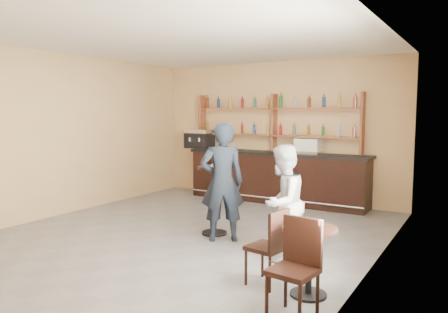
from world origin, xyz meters
The scene contains 22 objects.
floor centered at (0.00, 0.00, 0.00)m, with size 7.00×7.00×0.00m, color slate.
ceiling centered at (0.00, 0.00, 3.20)m, with size 7.00×7.00×0.00m, color white.
wall_back centered at (0.00, 3.50, 1.60)m, with size 7.00×7.00×0.00m, color tan.
wall_left centered at (-3.00, 0.00, 1.60)m, with size 7.00×7.00×0.00m, color tan.
wall_right centered at (3.00, 0.00, 1.60)m, with size 7.00×7.00×0.00m, color tan.
window_pane centered at (2.99, -1.20, 1.70)m, with size 2.00×2.00×0.00m, color white.
window_frame centered at (2.99, -1.20, 1.70)m, with size 0.04×1.70×2.10m, color black, non-canonical shape.
shelf_unit centered at (0.00, 3.37, 1.81)m, with size 4.00×0.26×1.40m, color brown, non-canonical shape.
liquor_bottles centered at (0.00, 3.37, 1.98)m, with size 3.68×0.10×1.00m, color #8C5919, non-canonical shape.
bar_counter centered at (0.17, 3.15, 0.57)m, with size 4.22×0.82×1.14m, color black, non-canonical shape.
espresso_machine centered at (-1.93, 3.15, 1.38)m, with size 0.66×0.43×0.47m, color black, non-canonical shape.
pastry_case centered at (0.93, 3.15, 1.31)m, with size 0.55×0.44×0.33m, color silver, non-canonical shape.
pedestal_table centered at (0.37, 0.20, 0.57)m, with size 0.56×0.56×1.15m, color black, non-canonical shape.
napkin centered at (0.37, 0.20, 1.15)m, with size 0.17×0.17×0.00m, color white.
donut centered at (0.38, 0.19, 1.17)m, with size 0.11×0.11×0.04m, color #C07546.
cup_pedestal centered at (0.51, 0.30, 1.19)m, with size 0.12×0.12×0.09m, color white.
man_main centered at (0.68, -0.05, 0.94)m, with size 0.69×0.45×1.89m, color black.
cafe_table centered at (2.60, -1.35, 0.39)m, with size 0.62×0.62×0.78m, color black, non-canonical shape.
cup_cafe centered at (2.65, -1.35, 0.83)m, with size 0.10×0.10×0.09m, color white.
chair_west centered at (2.05, -1.30, 0.46)m, with size 0.40×0.40×0.92m, color black, non-canonical shape.
chair_south centered at (2.65, -1.95, 0.50)m, with size 0.43×0.43×0.99m, color black, non-canonical shape.
patron_second centered at (1.85, -0.39, 0.80)m, with size 0.78×0.61×1.60m, color #9B9BA0.
Camera 1 is at (4.22, -5.86, 2.05)m, focal length 35.00 mm.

